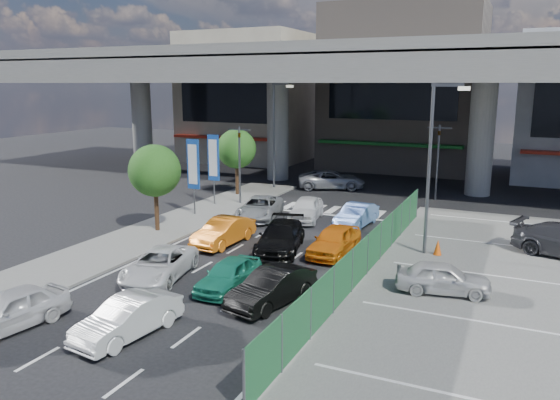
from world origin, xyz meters
The scene contains 29 objects.
ground centered at (0.00, 0.00, 0.00)m, with size 120.00×120.00×0.00m, color black.
parking_lot centered at (11.00, 2.00, 0.03)m, with size 12.00×28.00×0.06m, color #5E5E5C.
sidewalk_left centered at (-7.00, 4.00, 0.06)m, with size 4.00×30.00×0.12m, color #5E5E5C.
fence_run centered at (5.30, 1.00, 0.90)m, with size 0.16×22.00×1.80m, color #1F5A30, non-canonical shape.
expressway centered at (0.00, 22.00, 8.76)m, with size 64.00×14.00×10.75m.
building_west centered at (-16.00, 31.97, 6.49)m, with size 12.00×10.90×13.00m.
building_center centered at (0.00, 32.97, 7.49)m, with size 14.00×10.90×15.00m.
traffic_light_left centered at (-6.20, 12.00, 3.94)m, with size 1.60×1.24×5.20m.
traffic_light_right centered at (5.50, 19.00, 3.94)m, with size 1.60×1.24×5.20m.
street_lamp_right centered at (7.17, 6.00, 4.77)m, with size 1.65×0.22×8.00m.
street_lamp_left centered at (-6.33, 18.00, 4.77)m, with size 1.65×0.22×8.00m.
signboard_near centered at (-7.20, 7.99, 3.06)m, with size 0.80×0.14×4.70m.
signboard_far centered at (-7.60, 10.99, 3.06)m, with size 0.80×0.14×4.70m.
tree_near centered at (-7.00, 4.00, 3.39)m, with size 2.80×2.80×4.80m.
tree_far centered at (-7.80, 14.50, 3.39)m, with size 2.80×2.80×4.80m.
van_white_back_left centered at (-4.04, -7.89, 0.67)m, with size 1.59×3.96×1.35m, color silver.
hatch_white_back_mid centered at (-0.14, -6.69, 0.63)m, with size 1.34×3.85×1.27m, color silver.
sedan_white_mid_left centered at (-2.45, -1.94, 0.62)m, with size 2.04×4.43×1.23m, color white.
taxi_teal_mid centered at (0.78, -1.80, 0.62)m, with size 1.45×3.61×1.23m, color #1D8568.
hatch_black_mid_right centered at (2.95, -2.41, 0.65)m, with size 1.38×3.97×1.31m, color black.
taxi_orange_left centered at (-2.51, 3.46, 0.67)m, with size 1.42×4.08×1.34m, color orange.
sedan_black_mid centered at (0.55, 3.63, 0.69)m, with size 1.93×4.76×1.38m, color black.
taxi_orange_right centered at (3.11, 4.18, 0.69)m, with size 1.63×4.05×1.38m, color orange.
wagon_silver_front_left centered at (-3.28, 9.10, 0.65)m, with size 2.15×4.66×1.30m, color #93979B.
sedan_white_front_mid centered at (-0.58, 9.83, 0.69)m, with size 1.63×4.05×1.38m, color white.
kei_truck_front_right centered at (2.55, 9.67, 0.64)m, with size 1.35×3.88×1.28m, color #5B80CB.
crossing_wagon_silver centered at (-2.46, 19.80, 0.71)m, with size 2.35×5.10×1.42m, color #9C9DA3.
parked_sedan_white centered at (8.51, 1.17, 0.67)m, with size 1.44×3.57×1.22m, color silver.
traffic_cone centered at (7.61, 5.99, 0.43)m, with size 0.38×0.38×0.73m, color #E3530C.
Camera 1 is at (11.00, -19.47, 7.98)m, focal length 35.00 mm.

